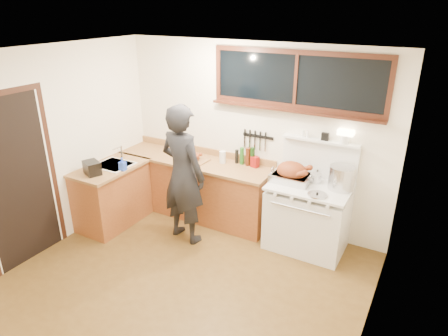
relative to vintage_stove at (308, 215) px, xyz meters
The scene contains 20 objects.
ground_plane 1.80m from the vintage_stove, 125.36° to the right, with size 4.00×3.50×0.02m, color #553916.
room_shell 2.09m from the vintage_stove, 125.36° to the right, with size 4.10×3.60×2.65m.
counter_back 1.80m from the vintage_stove, behind, with size 2.44×0.64×1.00m.
counter_left 2.81m from the vintage_stove, 163.77° to the right, with size 0.64×1.09×0.90m.
sink_unit 2.80m from the vintage_stove, 165.17° to the right, with size 0.50×0.45×0.37m.
vintage_stove is the anchor object (origin of this frame).
back_window 1.67m from the vintage_stove, 142.50° to the left, with size 2.32×0.13×0.77m.
left_doorway 3.63m from the vintage_stove, 146.76° to the right, with size 0.02×1.04×2.17m.
knife_strip 1.29m from the vintage_stove, 160.78° to the left, with size 0.46×0.03×0.28m.
man 1.73m from the vintage_stove, 158.38° to the right, with size 0.76×0.56×1.91m.
soap_bottle 2.61m from the vintage_stove, 162.01° to the right, with size 0.09×0.09×0.19m.
toaster 2.96m from the vintage_stove, 158.05° to the right, with size 0.31×0.27×0.18m.
cutting_board 1.84m from the vintage_stove, behind, with size 0.45×0.35×0.14m.
roast_turkey 0.60m from the vintage_stove, behind, with size 0.55×0.39×0.27m.
stockpot 0.68m from the vintage_stove, 14.57° to the left, with size 0.36×0.36×0.30m.
saucepan 0.51m from the vintage_stove, 80.96° to the left, with size 0.17×0.28×0.11m.
pot_lid 0.53m from the vintage_stove, 57.01° to the right, with size 0.25×0.25×0.04m.
coffee_tin 1.04m from the vintage_stove, 166.58° to the left, with size 0.12×0.11×0.16m.
pitcher 1.46m from the vintage_stove, behind, with size 0.12×0.12×0.18m.
bottle_cluster 1.19m from the vintage_stove, 167.96° to the left, with size 0.31×0.07×0.28m.
Camera 1 is at (2.29, -3.14, 3.05)m, focal length 32.00 mm.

